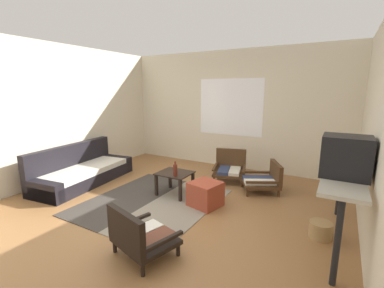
{
  "coord_description": "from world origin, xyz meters",
  "views": [
    {
      "loc": [
        2.26,
        -2.74,
        1.81
      ],
      "look_at": [
        0.13,
        0.99,
        0.92
      ],
      "focal_mm": 24.5,
      "sensor_mm": 36.0,
      "label": 1
    }
  ],
  "objects": [
    {
      "name": "wicker_basket",
      "position": [
        2.17,
        0.64,
        0.1
      ],
      "size": [
        0.27,
        0.27,
        0.21
      ],
      "primitive_type": "cylinder",
      "color": "#9E7A4C",
      "rests_on": "ground"
    },
    {
      "name": "armchair_striped_foreground",
      "position": [
        0.47,
        -0.78,
        0.26
      ],
      "size": [
        0.77,
        0.7,
        0.58
      ],
      "color": "black",
      "rests_on": "ground"
    },
    {
      "name": "coffee_table",
      "position": [
        -0.16,
        0.89,
        0.32
      ],
      "size": [
        0.57,
        0.5,
        0.4
      ],
      "color": "black",
      "rests_on": "ground"
    },
    {
      "name": "armchair_by_window",
      "position": [
        0.39,
        2.08,
        0.27
      ],
      "size": [
        0.76,
        0.74,
        0.62
      ],
      "color": "#472D19",
      "rests_on": "ground"
    },
    {
      "name": "couch",
      "position": [
        -2.11,
        0.5,
        0.22
      ],
      "size": [
        1.04,
        2.11,
        0.75
      ],
      "color": "black",
      "rests_on": "ground"
    },
    {
      "name": "ottoman_orange",
      "position": [
        0.51,
        0.75,
        0.2
      ],
      "size": [
        0.53,
        0.53,
        0.39
      ],
      "primitive_type": "cube",
      "rotation": [
        0.0,
        0.0,
        -0.22
      ],
      "color": "#993D28",
      "rests_on": "ground"
    },
    {
      "name": "crt_television",
      "position": [
        2.34,
        0.4,
        1.13
      ],
      "size": [
        0.47,
        0.4,
        0.44
      ],
      "color": "black",
      "rests_on": "console_shelf"
    },
    {
      "name": "armchair_corner",
      "position": [
        1.16,
        1.83,
        0.23
      ],
      "size": [
        0.83,
        0.83,
        0.53
      ],
      "color": "#472D19",
      "rests_on": "ground"
    },
    {
      "name": "side_wall_left",
      "position": [
        -2.66,
        0.3,
        1.35
      ],
      "size": [
        0.12,
        6.6,
        2.7
      ],
      "primitive_type": "cube",
      "color": "beige",
      "rests_on": "ground"
    },
    {
      "name": "ground_plane",
      "position": [
        0.0,
        0.0,
        0.0
      ],
      "size": [
        7.8,
        7.8,
        0.0
      ],
      "primitive_type": "plane",
      "color": "olive"
    },
    {
      "name": "console_shelf",
      "position": [
        2.34,
        0.63,
        0.81
      ],
      "size": [
        0.42,
        1.76,
        0.91
      ],
      "color": "#B2AD9E",
      "rests_on": "ground"
    },
    {
      "name": "clay_vase",
      "position": [
        2.34,
        1.0,
        1.05
      ],
      "size": [
        0.22,
        0.22,
        0.37
      ],
      "color": "brown",
      "rests_on": "console_shelf"
    },
    {
      "name": "area_rug",
      "position": [
        -0.32,
        0.44,
        0.01
      ],
      "size": [
        1.93,
        2.22,
        0.01
      ],
      "color": "#38332D",
      "rests_on": "ground"
    },
    {
      "name": "glass_bottle",
      "position": [
        -0.05,
        0.74,
        0.51
      ],
      "size": [
        0.07,
        0.07,
        0.25
      ],
      "color": "#5B2319",
      "rests_on": "coffee_table"
    },
    {
      "name": "far_wall_with_window",
      "position": [
        0.0,
        3.06,
        1.35
      ],
      "size": [
        5.6,
        0.13,
        2.7
      ],
      "color": "beige",
      "rests_on": "ground"
    }
  ]
}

